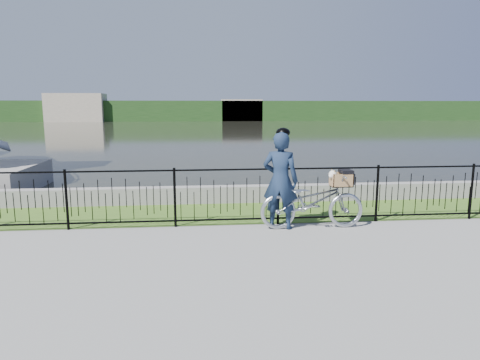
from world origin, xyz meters
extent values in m
plane|color=gray|center=(0.00, 0.00, 0.00)|extent=(120.00, 120.00, 0.00)
cube|color=#40621E|center=(0.00, 2.60, 0.00)|extent=(60.00, 2.00, 0.01)
plane|color=black|center=(0.00, 33.00, 0.00)|extent=(120.00, 120.00, 0.00)
cube|color=gray|center=(0.00, 3.60, 0.20)|extent=(60.00, 0.30, 0.40)
cube|color=#214319|center=(0.00, 60.00, 1.50)|extent=(120.00, 6.00, 3.00)
cube|color=#A79B86|center=(-18.00, 58.00, 2.00)|extent=(8.00, 4.00, 4.00)
cube|color=#A79B86|center=(6.00, 58.50, 1.60)|extent=(6.00, 3.00, 3.20)
imported|color=#A7ACB3|center=(1.59, 1.27, 0.52)|extent=(1.97, 0.69, 1.04)
cube|color=black|center=(2.14, 1.27, 0.80)|extent=(0.38, 0.18, 0.02)
cube|color=olive|center=(2.14, 1.27, 0.81)|extent=(0.39, 0.28, 0.01)
cube|color=olive|center=(2.14, 1.40, 0.93)|extent=(0.39, 0.02, 0.25)
cube|color=olive|center=(2.14, 1.13, 0.93)|extent=(0.39, 0.02, 0.25)
cube|color=olive|center=(2.32, 1.27, 0.93)|extent=(0.01, 0.28, 0.25)
cube|color=olive|center=(1.95, 1.27, 0.93)|extent=(0.02, 0.28, 0.25)
cube|color=black|center=(2.22, 1.27, 1.08)|extent=(0.21, 0.30, 0.06)
cube|color=black|center=(2.34, 1.27, 0.95)|extent=(0.02, 0.30, 0.20)
ellipsoid|color=silver|center=(2.12, 1.27, 0.93)|extent=(0.31, 0.22, 0.20)
sphere|color=silver|center=(1.96, 1.25, 1.03)|extent=(0.15, 0.15, 0.15)
sphere|color=silver|center=(1.91, 1.23, 1.00)|extent=(0.07, 0.07, 0.07)
sphere|color=black|center=(1.89, 1.22, 1.00)|extent=(0.02, 0.02, 0.02)
cone|color=#A88646|center=(1.96, 1.31, 1.09)|extent=(0.06, 0.08, 0.08)
cone|color=#A88646|center=(1.98, 1.21, 1.09)|extent=(0.06, 0.08, 0.08)
imported|color=#15233A|center=(0.99, 1.35, 0.92)|extent=(0.78, 0.65, 1.83)
ellipsoid|color=black|center=(0.99, 1.35, 1.81)|extent=(0.26, 0.29, 0.18)
camera|label=1|loc=(-0.53, -6.45, 2.31)|focal=32.00mm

